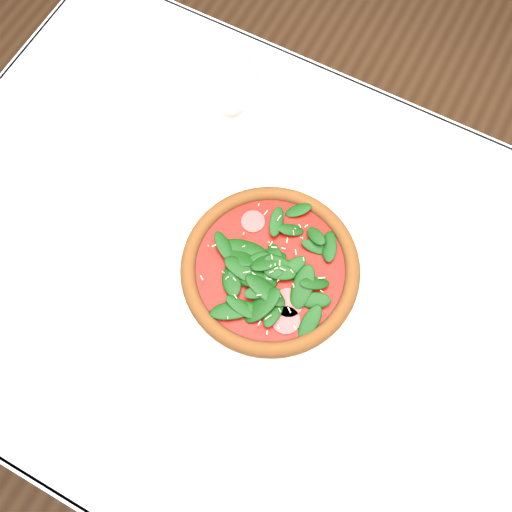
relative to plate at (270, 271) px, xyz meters
The scene contains 7 objects.
ground 0.76m from the plate, 49.52° to the right, with size 6.00×6.00×0.00m, color brown.
dining_table 0.11m from the plate, 49.52° to the right, with size 1.21×0.81×0.75m.
plate is the anchor object (origin of this frame).
pizza 0.02m from the plate, 168.69° to the right, with size 0.28×0.28×0.03m.
wine_glass 0.27m from the plate, 133.52° to the left, with size 0.09×0.09×0.22m.
napkin 0.29m from the plate, 139.68° to the right, with size 0.15×0.07×0.01m, color white.
fork 0.29m from the plate, 145.27° to the right, with size 0.11×0.13×0.00m.
Camera 1 is at (0.10, -0.24, 1.58)m, focal length 40.00 mm.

